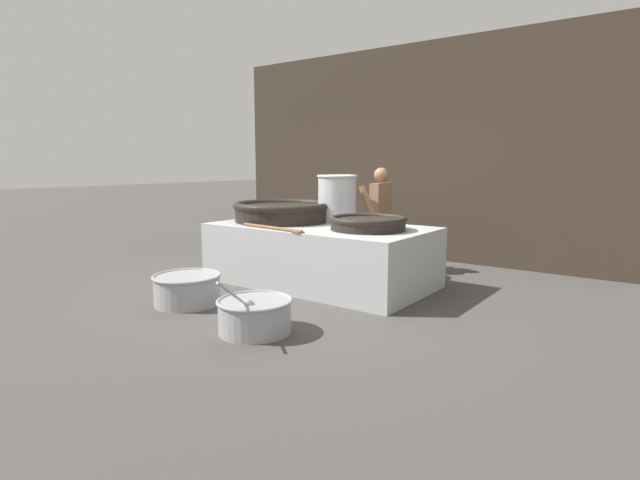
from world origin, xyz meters
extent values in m
plane|color=#474442|center=(0.00, 0.00, 0.00)|extent=(60.00, 60.00, 0.00)
cube|color=#382D23|center=(0.00, 2.53, 1.74)|extent=(6.83, 0.24, 3.47)
cube|color=#B2B7B7|center=(0.00, 0.00, 0.38)|extent=(2.84, 1.54, 0.77)
cylinder|color=black|center=(-0.70, 0.07, 0.88)|extent=(1.31, 1.31, 0.22)
torus|color=black|center=(-0.70, 0.07, 0.99)|extent=(1.36, 1.36, 0.10)
cylinder|color=black|center=(0.73, -0.01, 0.83)|extent=(0.90, 0.90, 0.13)
torus|color=black|center=(0.73, -0.01, 0.90)|extent=(0.94, 0.94, 0.07)
cylinder|color=#B7B7BC|center=(-0.06, 0.48, 1.08)|extent=(0.52, 0.52, 0.62)
torus|color=#B7B7BC|center=(-0.06, 0.48, 1.39)|extent=(0.56, 0.56, 0.04)
cylinder|color=brown|center=(-0.24, -0.67, 0.79)|extent=(1.05, 0.17, 0.04)
cube|color=brown|center=(0.22, -0.73, 0.78)|extent=(0.13, 0.11, 0.02)
cylinder|color=#8C6647|center=(0.25, 1.07, 0.37)|extent=(0.11, 0.11, 0.74)
cylinder|color=#8C6647|center=(0.24, 1.23, 0.37)|extent=(0.11, 0.11, 0.74)
cube|color=olive|center=(0.25, 1.15, 0.52)|extent=(0.19, 0.23, 0.48)
cube|color=#8C6647|center=(0.25, 1.15, 1.01)|extent=(0.17, 0.46, 0.55)
cylinder|color=#8C6647|center=(0.17, 0.92, 1.01)|extent=(0.30, 0.11, 0.50)
cylinder|color=#8C6647|center=(0.14, 1.37, 1.01)|extent=(0.30, 0.11, 0.50)
sphere|color=#8C6647|center=(0.25, 1.15, 1.40)|extent=(0.21, 0.21, 0.21)
cylinder|color=#9E9EA3|center=(0.66, -1.92, 0.15)|extent=(0.68, 0.68, 0.30)
torus|color=#9E9EA3|center=(0.66, -1.92, 0.30)|extent=(0.71, 0.71, 0.03)
cylinder|color=#6B9347|center=(0.66, -1.92, 0.22)|extent=(0.60, 0.60, 0.08)
sphere|color=#9E9EA3|center=(0.68, -2.04, 0.29)|extent=(0.12, 0.12, 0.12)
cylinder|color=#9E9EA3|center=(0.73, -2.26, 0.44)|extent=(0.12, 0.45, 0.33)
cylinder|color=#9E9EA3|center=(-0.61, -1.68, 0.16)|extent=(0.72, 0.72, 0.32)
torus|color=#9E9EA3|center=(-0.61, -1.68, 0.32)|extent=(0.76, 0.76, 0.04)
cylinder|color=tan|center=(-0.61, -1.68, 0.23)|extent=(0.64, 0.64, 0.08)
camera|label=1|loc=(3.80, -5.18, 1.56)|focal=28.00mm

